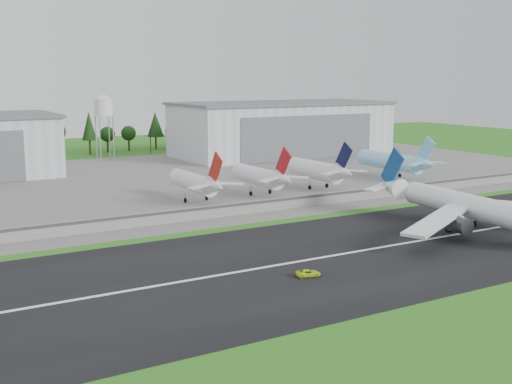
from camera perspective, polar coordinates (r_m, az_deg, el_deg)
ground at (r=134.41m, az=13.18°, el=-5.94°), size 600.00×600.00×0.00m
runway at (r=141.52m, az=10.40°, el=-5.00°), size 320.00×60.00×0.10m
runway_centerline at (r=141.50m, az=10.40°, el=-4.97°), size 220.00×1.00×0.02m
apron at (r=234.19m, az=-7.34°, el=1.09°), size 320.00×150.00×0.10m
blast_fence at (r=176.68m, az=0.91°, el=-1.21°), size 240.00×0.61×3.50m
hangar_east at (r=307.12m, az=2.31°, el=5.68°), size 102.00×47.00×25.20m
water_tower at (r=291.08m, az=-13.41°, el=7.51°), size 8.40×8.40×29.40m
utility_poles at (r=308.82m, az=-13.15°, el=3.09°), size 230.00×3.00×12.00m
treeline at (r=323.10m, az=-13.94°, el=3.36°), size 320.00×16.00×22.00m
main_airliner at (r=161.19m, az=18.81°, el=-1.75°), size 57.07×59.27×18.17m
ground_vehicle at (r=120.58m, az=4.66°, el=-7.19°), size 5.09×3.29×1.30m
parked_jet_red_a at (r=189.76m, az=-5.20°, el=0.83°), size 7.36×31.29×16.49m
parked_jet_red_b at (r=200.10m, az=0.61°, el=1.39°), size 7.36×31.29×16.60m
parked_jet_navy at (r=212.33m, az=5.81°, el=1.92°), size 7.36×31.29×16.90m
parked_jet_skyblue at (r=239.55m, az=12.32°, el=2.65°), size 7.36×37.29×16.87m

